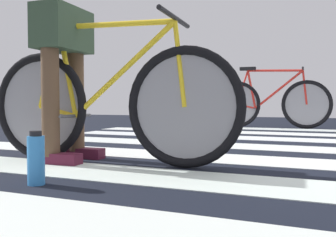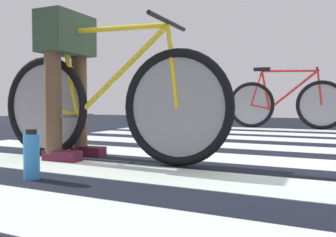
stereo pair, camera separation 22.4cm
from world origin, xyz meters
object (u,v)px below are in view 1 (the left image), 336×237
Objects in this scene: cyclist_1_of_2 at (64,62)px; bicycle_2_of_2 at (271,103)px; bicycle_1_of_2 at (106,102)px; water_bottle at (36,159)px.

cyclist_1_of_2 reaches higher than bicycle_2_of_2.
bicycle_1_of_2 is 1.00× the size of bicycle_2_of_2.
bicycle_1_of_2 and bicycle_2_of_2 have the same top height.
water_bottle is (-0.50, -4.45, -0.27)m from bicycle_2_of_2.
bicycle_1_of_2 is 0.41m from cyclist_1_of_2.
water_bottle is at bearing -65.19° from cyclist_1_of_2.
bicycle_1_of_2 is at bearing -100.25° from bicycle_2_of_2.
bicycle_2_of_2 is at bearing 79.17° from bicycle_1_of_2.
bicycle_1_of_2 is 1.74× the size of cyclist_1_of_2.
bicycle_1_of_2 is 6.89× the size of water_bottle.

